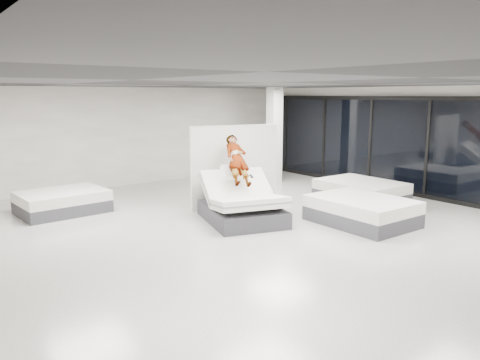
# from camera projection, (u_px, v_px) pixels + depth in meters

# --- Properties ---
(room) EXTENTS (14.00, 14.04, 3.20)m
(room) POSITION_uv_depth(u_px,v_px,m) (269.00, 160.00, 9.86)
(room) COLOR beige
(room) RESTS_ON ground
(hero_bed) EXTENTS (2.13, 2.49, 1.28)m
(hero_bed) POSITION_uv_depth(u_px,v_px,m) (242.00, 205.00, 10.99)
(hero_bed) COLOR #36363B
(hero_bed) RESTS_ON floor
(person) EXTENTS (0.92, 1.44, 1.38)m
(person) POSITION_uv_depth(u_px,v_px,m) (237.00, 167.00, 11.13)
(person) COLOR slate
(person) RESTS_ON hero_bed
(remote) EXTENTS (0.09, 0.15, 0.08)m
(remote) POSITION_uv_depth(u_px,v_px,m) (251.00, 176.00, 10.92)
(remote) COLOR black
(remote) RESTS_ON person
(divider_panel) EXTENTS (2.37, 0.64, 2.18)m
(divider_panel) POSITION_uv_depth(u_px,v_px,m) (235.00, 167.00, 12.25)
(divider_panel) COLOR silver
(divider_panel) RESTS_ON floor
(flat_bed_right_far) EXTENTS (1.65, 2.19, 0.60)m
(flat_bed_right_far) POSITION_uv_depth(u_px,v_px,m) (361.00, 192.00, 12.98)
(flat_bed_right_far) COLOR #36363B
(flat_bed_right_far) RESTS_ON floor
(flat_bed_right_near) EXTENTS (1.66, 2.21, 0.61)m
(flat_bed_right_near) POSITION_uv_depth(u_px,v_px,m) (362.00, 211.00, 10.82)
(flat_bed_right_near) COLOR #36363B
(flat_bed_right_near) RESTS_ON floor
(flat_bed_left_far) EXTENTS (2.15, 1.68, 0.56)m
(flat_bed_left_far) POSITION_uv_depth(u_px,v_px,m) (62.00, 202.00, 11.85)
(flat_bed_left_far) COLOR #36363B
(flat_bed_left_far) RESTS_ON floor
(column) EXTENTS (0.40, 0.40, 3.20)m
(column) POSITION_uv_depth(u_px,v_px,m) (274.00, 136.00, 15.75)
(column) COLOR silver
(column) RESTS_ON floor
(storefront_glazing) EXTENTS (0.12, 13.40, 2.92)m
(storefront_glazing) POSITION_uv_depth(u_px,v_px,m) (428.00, 148.00, 13.33)
(storefront_glazing) COLOR #1F2634
(storefront_glazing) RESTS_ON floor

